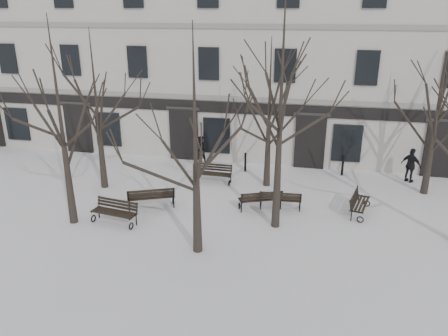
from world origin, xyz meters
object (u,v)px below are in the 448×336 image
(tree_0, at_px, (58,99))
(tree_2, at_px, (282,81))
(bench_1, at_px, (151,197))
(bench_3, at_px, (213,173))
(bench_2, at_px, (280,199))
(bench_4, at_px, (261,199))
(bench_0, at_px, (115,211))
(tree_1, at_px, (195,117))
(bench_5, at_px, (358,203))

(tree_0, bearing_deg, tree_2, 9.46)
(bench_1, relative_size, bench_3, 1.13)
(tree_2, xyz_separation_m, bench_1, (-5.40, 0.52, -5.20))
(bench_1, distance_m, bench_2, 5.55)
(bench_3, xyz_separation_m, bench_4, (2.70, -2.64, -0.00))
(bench_1, bearing_deg, bench_0, 35.76)
(tree_1, relative_size, bench_3, 4.25)
(tree_1, bearing_deg, bench_4, 65.39)
(tree_0, xyz_separation_m, bench_4, (7.26, 2.71, -4.52))
(tree_2, relative_size, bench_3, 4.98)
(tree_1, height_order, bench_5, tree_1)
(tree_0, distance_m, bench_3, 8.35)
(tree_0, bearing_deg, bench_3, 49.56)
(tree_0, distance_m, bench_1, 5.51)
(bench_1, bearing_deg, bench_4, 167.03)
(tree_0, relative_size, tree_2, 0.87)
(tree_1, relative_size, bench_0, 3.99)
(tree_0, relative_size, bench_0, 4.08)
(bench_3, bearing_deg, bench_1, -117.91)
(tree_2, bearing_deg, bench_2, 88.34)
(bench_2, relative_size, bench_3, 0.98)
(bench_0, distance_m, bench_4, 6.06)
(bench_0, relative_size, bench_3, 1.06)
(tree_1, bearing_deg, tree_0, 168.59)
(bench_0, height_order, bench_1, bench_1)
(tree_2, bearing_deg, bench_1, 174.51)
(tree_0, xyz_separation_m, bench_3, (4.55, 5.34, -4.52))
(tree_1, bearing_deg, bench_1, 134.03)
(bench_4, bearing_deg, bench_0, 0.68)
(tree_2, distance_m, bench_3, 7.47)
(tree_1, distance_m, bench_4, 6.08)
(bench_0, bearing_deg, bench_2, 31.79)
(tree_1, height_order, tree_2, tree_2)
(tree_2, relative_size, bench_2, 5.10)
(bench_2, height_order, bench_3, bench_3)
(tree_2, height_order, bench_3, tree_2)
(tree_2, xyz_separation_m, bench_5, (3.29, 1.87, -5.26))
(bench_3, relative_size, bench_5, 0.98)
(tree_1, height_order, bench_3, tree_1)
(tree_1, distance_m, bench_3, 7.87)
(tree_0, distance_m, tree_1, 5.62)
(tree_1, relative_size, tree_2, 0.85)
(tree_0, xyz_separation_m, bench_0, (1.70, 0.29, -4.50))
(tree_1, distance_m, bench_1, 6.00)
(bench_0, distance_m, bench_1, 1.83)
(bench_5, bearing_deg, tree_1, 140.41)
(bench_0, xyz_separation_m, bench_2, (6.39, 2.63, -0.03))
(bench_2, xyz_separation_m, bench_5, (3.25, 0.30, 0.01))
(bench_4, bearing_deg, tree_0, -2.38)
(tree_1, xyz_separation_m, bench_5, (5.82, 4.32, -4.41))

